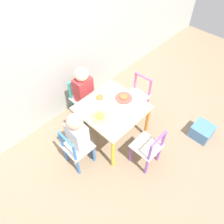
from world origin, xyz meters
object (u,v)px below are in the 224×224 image
Objects in this scene: kids_table at (112,112)px; storage_bin at (202,131)px; child_back at (84,90)px; chair_teal at (83,99)px; chair_purple at (148,148)px; plate_right at (124,98)px; chair_blue at (76,149)px; child_left at (79,135)px; plate_left at (99,117)px; chair_pink at (138,96)px; plate_back at (100,98)px.

kids_table reaches higher than storage_bin.
child_back is (0.01, 0.44, 0.02)m from kids_table.
child_back reaches higher than chair_teal.
child_back reaches higher than chair_purple.
chair_blue is at bearing 178.63° from plate_right.
storage_bin is (0.72, -1.21, -0.36)m from child_back.
chair_teal and chair_blue have the same top height.
child_back is 1.00× the size of child_left.
chair_purple is 0.70m from child_left.
child_left is 4.00× the size of plate_left.
plate_right is (0.68, -0.02, 0.24)m from chair_blue.
plate_right reaches higher than storage_bin.
plate_left is 0.81× the size of storage_bin.
chair_teal and chair_pink have the same top height.
chair_pink is 0.71× the size of child_left.
chair_blue and chair_purple have the same top height.
chair_pink is 0.74m from chair_purple.
plate_right is at bearing -45.00° from plate_back.
chair_pink is 2.86× the size of plate_back.
kids_table is 0.53m from chair_teal.
chair_purple is 0.79m from storage_bin.
plate_right is at bearing -89.46° from child_left.
child_back reaches higher than plate_back.
chair_blue is 0.72m from chair_purple.
plate_back is at bearing -89.95° from chair_purple.
chair_purple is 0.59m from plate_right.
chair_blue is 0.19m from child_left.
plate_right is 1.03m from storage_bin.
chair_purple is 0.71× the size of child_left.
chair_teal reaches higher than storage_bin.
chair_blue reaches higher than kids_table.
chair_teal is at bearing 69.38° from plate_left.
chair_teal is 0.69m from child_left.
chair_pink is at bearing -42.16° from chair_teal.
chair_pink is 0.40m from plate_right.
plate_left is (-0.68, -0.04, 0.24)m from chair_pink.
chair_teal is at bearing 90.00° from child_back.
chair_teal is at bearing -137.84° from chair_pink.
chair_teal is 1.00× the size of chair_purple.
child_back is at bearing -44.52° from child_left.
chair_blue is at bearing 178.14° from kids_table.
chair_pink is (0.50, 0.04, -0.16)m from kids_table.
child_back is 4.02× the size of plate_left.
plate_left is at bearing -91.29° from child_left.
child_left reaches higher than chair_purple.
chair_teal is 1.47m from storage_bin.
child_back is 4.02× the size of plate_right.
plate_back is at bearing -110.28° from chair_pink.
child_left reaches higher than chair_teal.
chair_pink is 2.32× the size of storage_bin.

